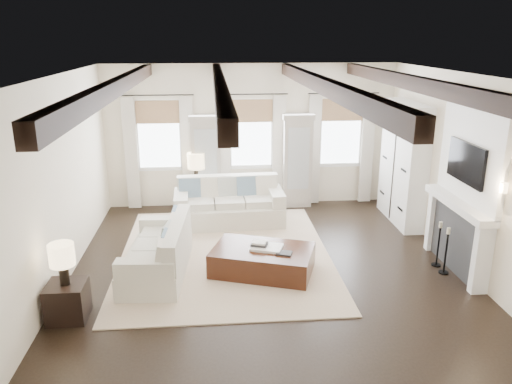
{
  "coord_description": "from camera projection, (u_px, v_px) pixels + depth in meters",
  "views": [
    {
      "loc": [
        -0.86,
        -7.34,
        3.77
      ],
      "look_at": [
        -0.13,
        0.96,
        1.15
      ],
      "focal_mm": 35.0,
      "sensor_mm": 36.0,
      "label": 1
    }
  ],
  "objects": [
    {
      "name": "book_lower",
      "position": [
        259.0,
        244.0,
        8.22
      ],
      "size": [
        0.31,
        0.27,
        0.04
      ],
      "primitive_type": "cube",
      "rotation": [
        0.0,
        0.0,
        -0.33
      ],
      "color": "#262628",
      "rests_on": "tray"
    },
    {
      "name": "ottoman",
      "position": [
        263.0,
        261.0,
        8.25
      ],
      "size": [
        1.86,
        1.48,
        0.42
      ],
      "primitive_type": "cube",
      "rotation": [
        0.0,
        0.0,
        -0.33
      ],
      "color": "black",
      "rests_on": "ground"
    },
    {
      "name": "side_table_front",
      "position": [
        68.0,
        301.0,
        6.89
      ],
      "size": [
        0.52,
        0.52,
        0.52
      ],
      "primitive_type": "cube",
      "color": "black",
      "rests_on": "ground"
    },
    {
      "name": "candlestick_far",
      "position": [
        438.0,
        248.0,
        8.46
      ],
      "size": [
        0.16,
        0.16,
        0.8
      ],
      "color": "black",
      "rests_on": "ground"
    },
    {
      "name": "book_upper",
      "position": [
        259.0,
        243.0,
        8.19
      ],
      "size": [
        0.26,
        0.23,
        0.03
      ],
      "primitive_type": "cube",
      "rotation": [
        0.0,
        0.0,
        -0.33
      ],
      "color": "beige",
      "rests_on": "book_lower"
    },
    {
      "name": "candlestick_near",
      "position": [
        446.0,
        255.0,
        8.19
      ],
      "size": [
        0.16,
        0.16,
        0.8
      ],
      "color": "black",
      "rests_on": "ground"
    },
    {
      "name": "room_shell",
      "position": [
        308.0,
        151.0,
        8.52
      ],
      "size": [
        6.54,
        7.54,
        3.22
      ],
      "color": "white",
      "rests_on": "ground"
    },
    {
      "name": "area_rug",
      "position": [
        225.0,
        254.0,
        8.97
      ],
      "size": [
        3.69,
        4.54,
        0.02
      ],
      "primitive_type": "cube",
      "color": "beige",
      "rests_on": "ground"
    },
    {
      "name": "lamp_front",
      "position": [
        62.0,
        257.0,
        6.69
      ],
      "size": [
        0.34,
        0.34,
        0.59
      ],
      "color": "black",
      "rests_on": "side_table_front"
    },
    {
      "name": "sofa_back",
      "position": [
        229.0,
        205.0,
        10.41
      ],
      "size": [
        2.27,
        1.09,
        0.96
      ],
      "color": "silver",
      "rests_on": "ground"
    },
    {
      "name": "sofa_left",
      "position": [
        161.0,
        253.0,
        8.18
      ],
      "size": [
        1.08,
        2.11,
        0.88
      ],
      "color": "silver",
      "rests_on": "ground"
    },
    {
      "name": "tray",
      "position": [
        267.0,
        247.0,
        8.19
      ],
      "size": [
        0.6,
        0.52,
        0.04
      ],
      "primitive_type": "cube",
      "rotation": [
        0.0,
        0.0,
        -0.33
      ],
      "color": "white",
      "rests_on": "ottoman"
    },
    {
      "name": "ground",
      "position": [
        269.0,
        276.0,
        8.18
      ],
      "size": [
        7.5,
        7.5,
        0.0
      ],
      "primitive_type": "plane",
      "color": "black",
      "rests_on": "ground"
    },
    {
      "name": "lamp_back",
      "position": [
        196.0,
        163.0,
        10.96
      ],
      "size": [
        0.39,
        0.39,
        0.67
      ],
      "color": "black",
      "rests_on": "side_table_back"
    },
    {
      "name": "side_table_back",
      "position": [
        198.0,
        196.0,
        11.2
      ],
      "size": [
        0.43,
        0.43,
        0.65
      ],
      "primitive_type": "cube",
      "color": "black",
      "rests_on": "ground"
    },
    {
      "name": "book_loose",
      "position": [
        284.0,
        253.0,
        7.98
      ],
      "size": [
        0.29,
        0.25,
        0.03
      ],
      "primitive_type": "cube",
      "rotation": [
        0.0,
        0.0,
        -0.33
      ],
      "color": "#262628",
      "rests_on": "ottoman"
    }
  ]
}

